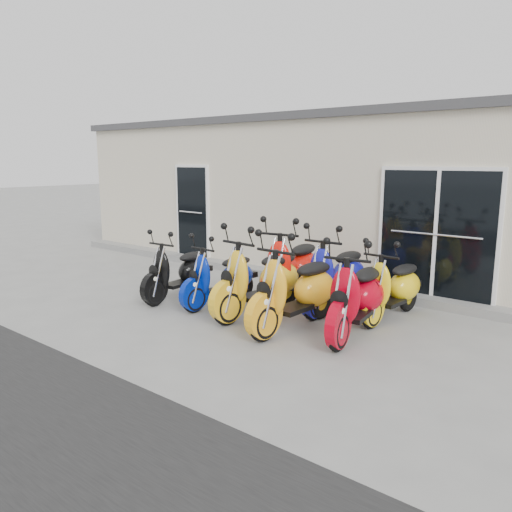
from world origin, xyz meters
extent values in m
plane|color=gray|center=(0.00, 0.00, 0.00)|extent=(80.00, 80.00, 0.00)
cube|color=beige|center=(0.00, 5.20, 1.60)|extent=(14.00, 6.00, 3.20)
cube|color=#3F3F42|center=(0.00, 5.20, 3.28)|extent=(14.20, 6.20, 0.16)
cube|color=gray|center=(0.00, 2.02, 0.07)|extent=(14.00, 0.40, 0.15)
cube|color=black|center=(-3.20, 2.17, 1.26)|extent=(1.07, 0.08, 2.22)
cube|color=black|center=(2.60, 2.17, 1.26)|extent=(2.02, 0.08, 2.22)
camera|label=1|loc=(5.41, -6.14, 2.42)|focal=35.00mm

